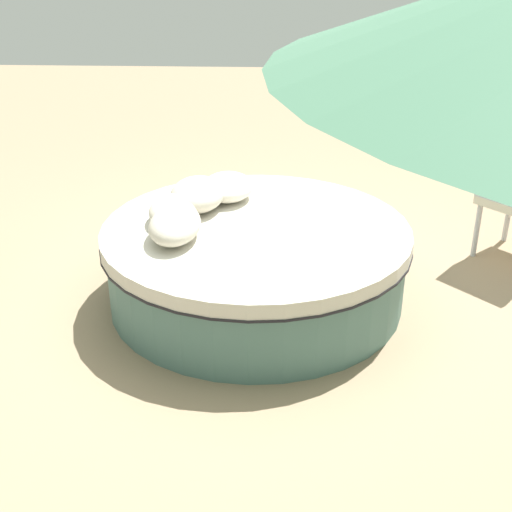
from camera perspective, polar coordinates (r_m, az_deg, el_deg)
ground_plane at (r=4.52m, az=0.00°, el=-3.53°), size 16.00×16.00×0.00m
round_bed at (r=4.39m, az=0.00°, el=-0.52°), size 1.97×1.97×0.52m
throw_pillow_0 at (r=4.71m, az=-2.43°, el=5.85°), size 0.45×0.35×0.17m
throw_pillow_1 at (r=4.56m, az=-4.96°, el=5.22°), size 0.50×0.36×0.20m
throw_pillow_2 at (r=4.37m, az=-7.00°, el=3.87°), size 0.46×0.31×0.15m
throw_pillow_3 at (r=4.12m, az=-6.84°, el=2.63°), size 0.51×0.31×0.18m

